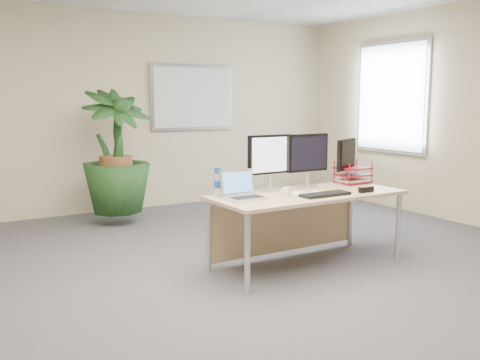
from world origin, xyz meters
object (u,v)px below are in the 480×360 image
monitor_right (308,157)px  laptop (242,191)px  monitor_left (270,159)px  desk (300,207)px  floor_plant (116,163)px

monitor_right → laptop: size_ratio=1.54×
monitor_right → laptop: monitor_right is taller
laptop → monitor_left: bearing=25.7°
laptop → monitor_right: bearing=11.0°
desk → floor_plant: 2.64m
floor_plant → monitor_left: 2.39m
desk → monitor_left: 0.52m
floor_plant → monitor_right: bearing=-63.3°
floor_plant → monitor_right: floor_plant is taller
monitor_left → laptop: size_ratio=1.55×
desk → monitor_right: bearing=38.2°
desk → laptop: size_ratio=5.37×
monitor_left → laptop: 0.52m
monitor_left → laptop: (-0.41, -0.20, -0.24)m
desk → monitor_left: bearing=139.0°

